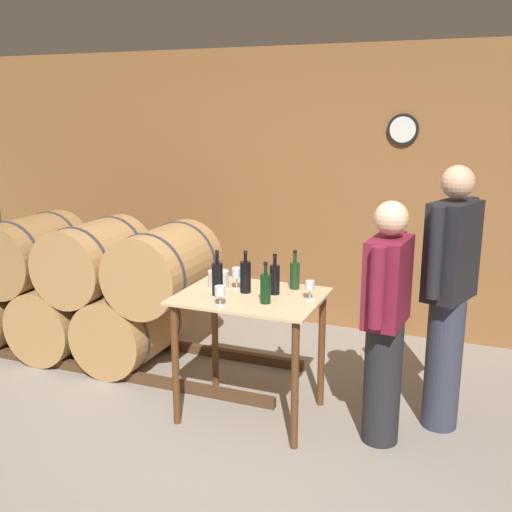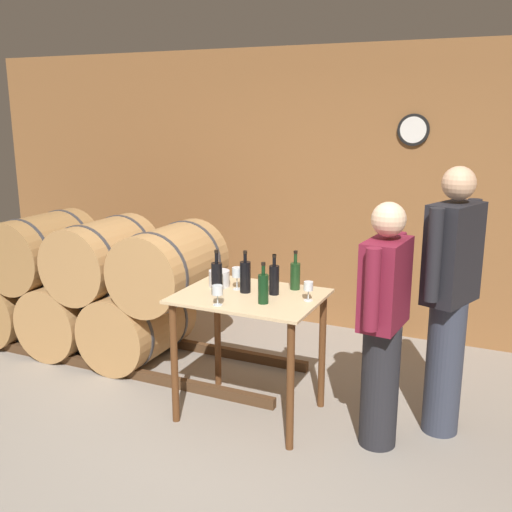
{
  "view_description": "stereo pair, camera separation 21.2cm",
  "coord_description": "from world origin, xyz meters",
  "px_view_note": "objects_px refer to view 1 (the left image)",
  "views": [
    {
      "loc": [
        1.37,
        -2.96,
        2.13
      ],
      "look_at": [
        -0.1,
        0.75,
        1.14
      ],
      "focal_mm": 42.0,
      "sensor_mm": 36.0,
      "label": 1
    },
    {
      "loc": [
        1.56,
        -2.88,
        2.13
      ],
      "look_at": [
        -0.1,
        0.75,
        1.14
      ],
      "focal_mm": 42.0,
      "sensor_mm": 36.0,
      "label": 2
    }
  ],
  "objects_px": {
    "wine_bottle_far_left": "(217,278)",
    "person_host": "(386,320)",
    "wine_glass_near_center": "(220,291)",
    "wine_glass_near_right": "(310,286)",
    "wine_bottle_center": "(275,279)",
    "wine_glass_near_left": "(237,273)",
    "ice_bucket": "(218,279)",
    "person_visitor_with_scarf": "(449,294)",
    "wine_bottle_right": "(266,288)",
    "wine_bottle_far_right": "(295,274)",
    "wine_bottle_left": "(245,276)"
  },
  "relations": [
    {
      "from": "wine_bottle_far_left",
      "to": "wine_bottle_far_right",
      "type": "xyz_separation_m",
      "value": [
        0.44,
        0.33,
        -0.01
      ]
    },
    {
      "from": "ice_bucket",
      "to": "person_visitor_with_scarf",
      "type": "xyz_separation_m",
      "value": [
        1.55,
        0.24,
        0.0
      ]
    },
    {
      "from": "wine_glass_near_center",
      "to": "ice_bucket",
      "type": "height_order",
      "value": "wine_glass_near_center"
    },
    {
      "from": "wine_bottle_far_right",
      "to": "wine_glass_near_left",
      "type": "height_order",
      "value": "wine_bottle_far_right"
    },
    {
      "from": "person_visitor_with_scarf",
      "to": "wine_glass_near_left",
      "type": "bearing_deg",
      "value": -169.84
    },
    {
      "from": "wine_bottle_right",
      "to": "wine_glass_near_left",
      "type": "height_order",
      "value": "wine_bottle_right"
    },
    {
      "from": "wine_bottle_far_left",
      "to": "ice_bucket",
      "type": "relative_size",
      "value": 2.09
    },
    {
      "from": "wine_bottle_far_left",
      "to": "wine_glass_near_right",
      "type": "relative_size",
      "value": 2.38
    },
    {
      "from": "wine_bottle_center",
      "to": "ice_bucket",
      "type": "xyz_separation_m",
      "value": [
        -0.43,
        0.01,
        -0.05
      ]
    },
    {
      "from": "wine_glass_near_right",
      "to": "person_host",
      "type": "xyz_separation_m",
      "value": [
        0.51,
        -0.06,
        -0.15
      ]
    },
    {
      "from": "wine_bottle_left",
      "to": "person_host",
      "type": "distance_m",
      "value": 0.99
    },
    {
      "from": "wine_bottle_far_left",
      "to": "wine_glass_near_left",
      "type": "relative_size",
      "value": 1.95
    },
    {
      "from": "wine_bottle_center",
      "to": "wine_glass_near_left",
      "type": "xyz_separation_m",
      "value": [
        -0.28,
        -0.0,
        0.01
      ]
    },
    {
      "from": "person_visitor_with_scarf",
      "to": "ice_bucket",
      "type": "bearing_deg",
      "value": -171.33
    },
    {
      "from": "ice_bucket",
      "to": "wine_glass_near_center",
      "type": "bearing_deg",
      "value": -63.43
    },
    {
      "from": "wine_bottle_center",
      "to": "wine_bottle_right",
      "type": "xyz_separation_m",
      "value": [
        0.01,
        -0.21,
        -0.0
      ]
    },
    {
      "from": "ice_bucket",
      "to": "person_visitor_with_scarf",
      "type": "bearing_deg",
      "value": 8.67
    },
    {
      "from": "wine_glass_near_right",
      "to": "ice_bucket",
      "type": "xyz_separation_m",
      "value": [
        -0.69,
        0.05,
        -0.04
      ]
    },
    {
      "from": "wine_bottle_far_left",
      "to": "wine_glass_near_right",
      "type": "height_order",
      "value": "wine_bottle_far_left"
    },
    {
      "from": "wine_bottle_right",
      "to": "person_visitor_with_scarf",
      "type": "bearing_deg",
      "value": 22.34
    },
    {
      "from": "wine_bottle_right",
      "to": "wine_glass_near_center",
      "type": "xyz_separation_m",
      "value": [
        -0.25,
        -0.16,
        -0.01
      ]
    },
    {
      "from": "wine_bottle_far_left",
      "to": "person_host",
      "type": "height_order",
      "value": "person_host"
    },
    {
      "from": "wine_bottle_far_left",
      "to": "person_host",
      "type": "distance_m",
      "value": 1.15
    },
    {
      "from": "wine_bottle_right",
      "to": "wine_bottle_far_right",
      "type": "xyz_separation_m",
      "value": [
        0.08,
        0.38,
        -0.0
      ]
    },
    {
      "from": "wine_bottle_right",
      "to": "wine_glass_near_right",
      "type": "bearing_deg",
      "value": 34.78
    },
    {
      "from": "wine_glass_near_left",
      "to": "person_host",
      "type": "distance_m",
      "value": 1.07
    },
    {
      "from": "wine_glass_near_center",
      "to": "wine_glass_near_right",
      "type": "distance_m",
      "value": 0.6
    },
    {
      "from": "ice_bucket",
      "to": "wine_bottle_far_right",
      "type": "bearing_deg",
      "value": 17.11
    },
    {
      "from": "wine_bottle_right",
      "to": "wine_glass_near_left",
      "type": "relative_size",
      "value": 1.73
    },
    {
      "from": "wine_bottle_left",
      "to": "wine_glass_near_right",
      "type": "relative_size",
      "value": 2.26
    },
    {
      "from": "wine_bottle_right",
      "to": "wine_bottle_far_right",
      "type": "distance_m",
      "value": 0.39
    },
    {
      "from": "wine_bottle_far_right",
      "to": "wine_glass_near_center",
      "type": "distance_m",
      "value": 0.63
    },
    {
      "from": "wine_bottle_center",
      "to": "person_visitor_with_scarf",
      "type": "distance_m",
      "value": 1.15
    },
    {
      "from": "wine_bottle_center",
      "to": "wine_bottle_far_right",
      "type": "xyz_separation_m",
      "value": [
        0.09,
        0.17,
        -0.01
      ]
    },
    {
      "from": "person_host",
      "to": "person_visitor_with_scarf",
      "type": "bearing_deg",
      "value": 44.38
    },
    {
      "from": "wine_glass_near_right",
      "to": "person_visitor_with_scarf",
      "type": "distance_m",
      "value": 0.91
    },
    {
      "from": "wine_glass_near_left",
      "to": "wine_bottle_right",
      "type": "bearing_deg",
      "value": -34.99
    },
    {
      "from": "person_host",
      "to": "wine_bottle_far_right",
      "type": "bearing_deg",
      "value": 159.12
    },
    {
      "from": "wine_bottle_right",
      "to": "ice_bucket",
      "type": "height_order",
      "value": "wine_bottle_right"
    },
    {
      "from": "wine_bottle_left",
      "to": "wine_glass_near_left",
      "type": "bearing_deg",
      "value": 156.67
    },
    {
      "from": "wine_bottle_right",
      "to": "wine_glass_near_left",
      "type": "bearing_deg",
      "value": 145.01
    },
    {
      "from": "wine_glass_near_left",
      "to": "wine_bottle_far_right",
      "type": "bearing_deg",
      "value": 25.29
    },
    {
      "from": "wine_bottle_left",
      "to": "person_host",
      "type": "height_order",
      "value": "person_host"
    },
    {
      "from": "wine_bottle_far_left",
      "to": "person_host",
      "type": "bearing_deg",
      "value": 3.54
    },
    {
      "from": "wine_bottle_center",
      "to": "wine_glass_near_center",
      "type": "height_order",
      "value": "wine_bottle_center"
    },
    {
      "from": "wine_glass_near_right",
      "to": "wine_glass_near_center",
      "type": "bearing_deg",
      "value": -146.27
    },
    {
      "from": "wine_bottle_left",
      "to": "ice_bucket",
      "type": "distance_m",
      "value": 0.24
    },
    {
      "from": "wine_bottle_center",
      "to": "wine_glass_near_left",
      "type": "bearing_deg",
      "value": -179.55
    },
    {
      "from": "wine_glass_near_left",
      "to": "wine_glass_near_right",
      "type": "bearing_deg",
      "value": -3.38
    },
    {
      "from": "wine_glass_near_right",
      "to": "person_host",
      "type": "relative_size",
      "value": 0.08
    }
  ]
}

